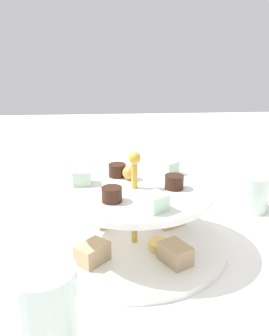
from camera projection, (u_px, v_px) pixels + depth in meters
name	position (u px, v px, depth m)	size (l,w,h in m)	color
ground_plane	(134.00, 247.00, 0.65)	(2.40, 2.40, 0.00)	white
tiered_serving_stand	(135.00, 221.00, 0.63)	(0.31, 0.31, 0.17)	white
water_glass_tall_right	(45.00, 328.00, 0.37)	(0.07, 0.07, 0.13)	silver
water_glass_short_left	(252.00, 193.00, 0.78)	(0.06, 0.06, 0.07)	silver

